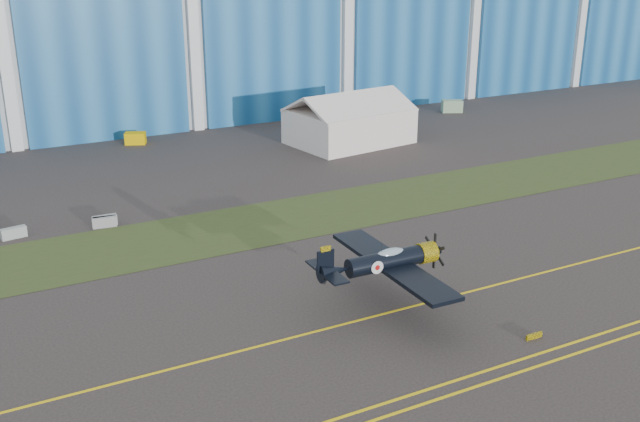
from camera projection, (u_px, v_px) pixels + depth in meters
ground at (124, 336)px, 45.79m from camera, size 260.00×260.00×0.00m
grass_median at (78, 256)px, 57.42m from camera, size 260.00×10.00×0.02m
taxiway_centreline at (146, 375)px, 41.63m from camera, size 200.00×0.20×0.02m
guard_board_right at (534, 336)px, 45.45m from camera, size 1.20×0.15×0.35m
warbird at (385, 261)px, 48.30m from camera, size 10.48×12.55×3.66m
tent at (350, 117)px, 89.05m from camera, size 14.74×11.67×6.27m
tug at (135, 138)px, 89.41m from camera, size 2.77×2.30×1.39m
gse_box at (452, 106)px, 106.20m from camera, size 3.21×2.56×1.70m
barrier_a at (14, 233)px, 60.88m from camera, size 2.07×0.91×0.90m
barrier_b at (105, 221)px, 63.58m from camera, size 2.02×0.69×0.90m
barrier_c at (104, 222)px, 63.25m from camera, size 2.06×0.88×0.90m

